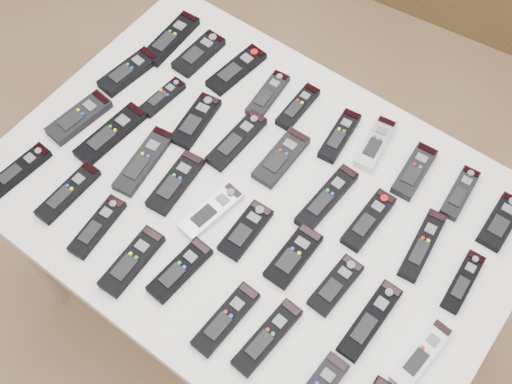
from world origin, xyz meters
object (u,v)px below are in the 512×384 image
Objects in this scene: remote_10 at (128,72)px; remote_19 at (79,117)px; remote_6 at (375,144)px; remote_35 at (267,337)px; remote_4 at (298,107)px; remote_7 at (414,171)px; remote_16 at (369,220)px; remote_29 at (19,170)px; remote_5 at (340,136)px; remote_11 at (163,97)px; remote_20 at (111,134)px; remote_8 at (460,193)px; remote_30 at (68,193)px; remote_2 at (236,70)px; remote_15 at (327,198)px; remote_18 at (463,282)px; remote_25 at (293,256)px; remote_3 at (268,95)px; remote_9 at (501,222)px; table at (256,208)px; remote_0 at (171,39)px; remote_26 at (336,285)px; remote_31 at (97,227)px; remote_14 at (281,158)px; remote_28 at (422,355)px; remote_13 at (237,140)px; remote_23 at (211,211)px; remote_17 at (422,245)px; remote_24 at (246,230)px; remote_27 at (370,320)px; remote_21 at (144,161)px; remote_12 at (196,121)px; remote_32 at (132,261)px; remote_33 at (180,270)px; remote_34 at (226,319)px.

remote_10 and remote_19 have the same top height.
remote_35 is at bearing -90.19° from remote_6.
remote_7 is (0.34, 0.01, 0.00)m from remote_4.
remote_29 is (-0.76, -0.40, -0.00)m from remote_16.
remote_5 is at bearing 139.79° from remote_16.
remote_11 is 0.67× the size of remote_20.
remote_35 is (-0.16, -0.57, 0.00)m from remote_8.
remote_35 is at bearing 0.17° from remote_30.
remote_15 is (0.42, -0.19, 0.00)m from remote_2.
remote_18 is at bearing 16.64° from remote_19.
remote_19 is 1.12× the size of remote_25.
remote_9 is (0.66, 0.02, 0.00)m from remote_3.
remote_0 is (-0.49, 0.26, 0.07)m from table.
remote_31 is at bearing -155.44° from remote_26.
remote_14 is 0.57m from remote_28.
remote_11 is at bearing 153.38° from remote_35.
remote_6 is at bearing 4.32° from remote_4.
remote_23 is at bearing -67.98° from remote_13.
remote_17 is at bearing -30.79° from remote_5.
remote_23 is at bearing -174.84° from remote_28.
remote_24 is at bearing -136.73° from remote_8.
remote_15 is 1.10× the size of remote_30.
remote_27 is 0.13m from remote_28.
remote_25 is at bearing 174.05° from remote_27.
remote_21 is (-0.21, -0.37, -0.00)m from remote_4.
remote_0 is 1.16× the size of remote_28.
remote_19 is 1.16× the size of remote_24.
remote_4 is at bearing 37.84° from remote_12.
remote_25 is at bearing -115.34° from remote_16.
remote_7 is 0.92× the size of remote_14.
remote_12 and remote_27 have the same top height.
remote_14 is at bearing 148.19° from remote_26.
remote_6 is 0.80× the size of remote_21.
remote_11 reaches higher than table.
remote_25 is at bearing 21.52° from remote_31.
remote_19 is 1.00× the size of remote_32.
remote_2 is 1.07× the size of remote_14.
remote_11 is at bearing -149.19° from remote_4.
remote_15 is (0.65, -0.01, 0.00)m from remote_10.
remote_18 is (0.58, -0.18, -0.00)m from remote_4.
remote_3 is at bearing -172.13° from remote_4.
remote_18 is 0.50m from remote_24.
remote_9 is at bearing 50.20° from remote_33.
remote_12 is 0.45m from remote_29.
remote_17 is (-0.00, -0.18, 0.00)m from remote_8.
remote_23 is (0.22, -0.01, 0.00)m from remote_21.
remote_34 is at bearing -6.17° from remote_33.
remote_33 is at bearing -106.23° from remote_5.
remote_13 is at bearing 42.95° from remote_21.
remote_13 is (-0.06, -0.18, 0.00)m from remote_4.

